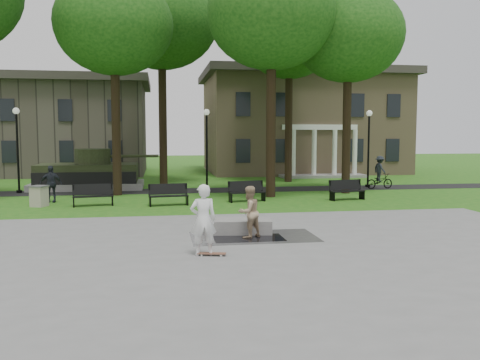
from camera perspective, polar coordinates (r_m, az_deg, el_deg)
The scene contains 26 objects.
ground at distance 17.84m, azimuth -1.70°, elevation -5.46°, with size 120.00×120.00×0.00m, color #1F5B15.
plaza at distance 13.01m, azimuth 1.13°, elevation -9.47°, with size 22.00×16.00×0.02m, color gray.
footpath at distance 29.65m, azimuth -4.64°, elevation -1.18°, with size 44.00×2.60×0.01m, color black.
building_right at distance 45.08m, azimuth 6.80°, elevation 6.52°, with size 17.00×12.00×8.60m.
building_left at distance 44.76m, azimuth -20.38°, elevation 5.29°, with size 15.00×10.00×7.20m, color #4C443D.
tree_1 at distance 28.54m, azimuth -13.97°, elevation 16.49°, with size 6.20×6.20×11.63m.
tree_2 at distance 27.18m, azimuth 3.56°, elevation 18.00°, with size 6.60×6.60×12.16m.
tree_3 at distance 29.24m, azimuth 12.08°, elevation 15.54°, with size 6.00×6.00×11.19m.
tree_4 at distance 34.13m, azimuth -8.81°, elevation 17.15°, with size 7.20×7.20×13.50m.
tree_5 at distance 35.56m, azimuth 5.56°, elevation 15.52°, with size 6.40×6.40×12.44m.
lamp_left at distance 30.70m, azimuth -23.72°, elevation 3.83°, with size 0.36×0.36×4.73m.
lamp_mid at distance 29.81m, azimuth -3.76°, elevation 4.23°, with size 0.36×0.36×4.73m.
lamp_right at distance 32.30m, azimuth 14.25°, elevation 4.16°, with size 0.36×0.36×4.73m.
tank_monument at distance 31.77m, azimuth -16.62°, elevation 0.59°, with size 7.45×3.40×2.40m.
puddle at distance 16.09m, azimuth 0.99°, elevation -6.56°, with size 2.20×1.20×0.00m, color black.
concrete_block at distance 16.93m, azimuth -0.21°, elevation -5.20°, with size 2.20×1.00×0.45m, color gray.
skateboard at distance 13.88m, azimuth -3.21°, elevation -8.34°, with size 0.78×0.20×0.07m, color brown.
skateboarder at distance 13.76m, azimuth -4.15°, elevation -4.48°, with size 0.71×0.47×1.94m, color white.
friend_watching at distance 16.05m, azimuth 1.02°, elevation -3.60°, with size 0.80×0.62×1.65m, color tan.
pedestrian_walker at distance 26.05m, azimuth -20.48°, elevation -0.41°, with size 1.05×0.44×1.79m, color #20232B.
cyclist at distance 31.55m, azimuth 15.41°, elevation 0.51°, with size 1.83×1.08×1.98m.
park_bench_0 at distance 24.22m, azimuth -16.15°, elevation -1.58°, with size 1.85×0.80×1.00m.
park_bench_1 at distance 23.63m, azimuth -8.02°, elevation -1.59°, with size 1.84×0.74×1.00m.
park_bench_2 at distance 24.77m, azimuth 0.77°, elevation -1.22°, with size 1.85×0.81×1.00m.
park_bench_3 at distance 25.92m, azimuth 11.88°, elevation -1.05°, with size 1.85×0.85×1.00m.
trash_bin at distance 24.80m, azimuth -21.63°, elevation -1.67°, with size 0.87×0.87×0.96m.
Camera 1 is at (-2.21, -17.39, 3.31)m, focal length 38.00 mm.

